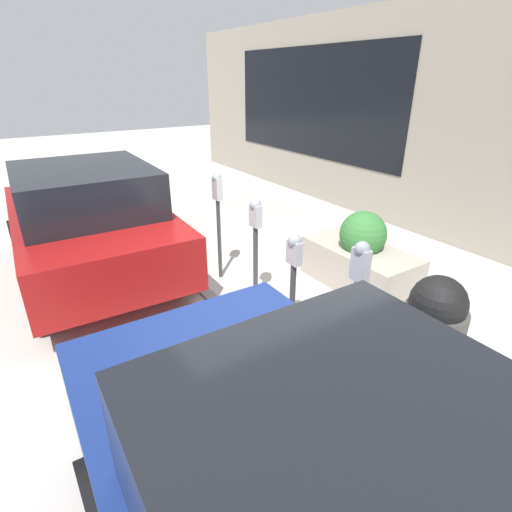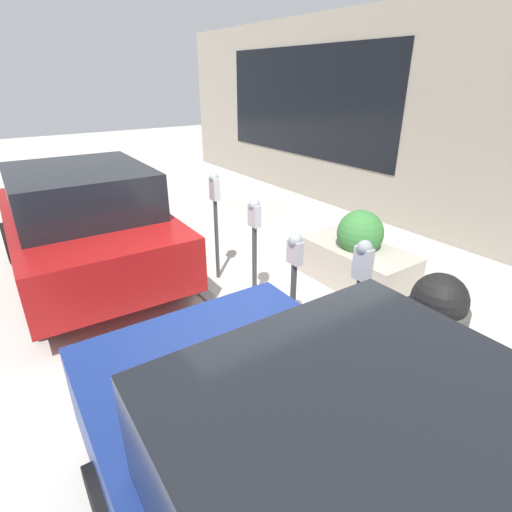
{
  "view_description": "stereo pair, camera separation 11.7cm",
  "coord_description": "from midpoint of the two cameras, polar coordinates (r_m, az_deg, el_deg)",
  "views": [
    {
      "loc": [
        -3.47,
        2.17,
        2.8
      ],
      "look_at": [
        0.0,
        -0.1,
        0.92
      ],
      "focal_mm": 28.0,
      "sensor_mm": 36.0,
      "label": 1
    },
    {
      "loc": [
        -3.4,
        2.27,
        2.8
      ],
      "look_at": [
        0.0,
        -0.1,
        0.92
      ],
      "focal_mm": 28.0,
      "sensor_mm": 36.0,
      "label": 2
    }
  ],
  "objects": [
    {
      "name": "building_facade",
      "position": [
        7.56,
        29.02,
        15.61
      ],
      "size": [
        19.0,
        0.17,
        4.03
      ],
      "color": "#9E9384",
      "rests_on": "ground_plane"
    },
    {
      "name": "ground_plane",
      "position": [
        4.96,
        -1.62,
        -10.03
      ],
      "size": [
        40.0,
        40.0,
        0.0
      ],
      "primitive_type": "plane",
      "color": "beige"
    },
    {
      "name": "parking_meter_nearest",
      "position": [
        3.74,
        13.69,
        -4.86
      ],
      "size": [
        0.16,
        0.14,
        1.51
      ],
      "color": "#38383D",
      "rests_on": "ground_plane"
    },
    {
      "name": "parking_meter_middle",
      "position": [
        4.95,
        -0.91,
        3.43
      ],
      "size": [
        0.17,
        0.14,
        1.45
      ],
      "color": "#38383D",
      "rests_on": "ground_plane"
    },
    {
      "name": "planter_box",
      "position": [
        5.89,
        13.73,
        -0.19
      ],
      "size": [
        1.63,
        0.82,
        1.12
      ],
      "color": "#B2A899",
      "rests_on": "ground_plane"
    },
    {
      "name": "trash_bin",
      "position": [
        4.15,
        23.14,
        -9.93
      ],
      "size": [
        0.56,
        0.56,
        1.19
      ],
      "color": "#514C47",
      "rests_on": "ground_plane"
    },
    {
      "name": "curb_strip",
      "position": [
        4.91,
        -2.42,
        -10.14
      ],
      "size": [
        19.0,
        0.16,
        0.04
      ],
      "color": "gray",
      "rests_on": "ground_plane"
    },
    {
      "name": "parked_car_middle",
      "position": [
        6.35,
        -23.74,
        4.38
      ],
      "size": [
        4.01,
        2.1,
        1.66
      ],
      "rotation": [
        0.0,
        0.0,
        -0.03
      ],
      "color": "maroon",
      "rests_on": "ground_plane"
    },
    {
      "name": "parking_meter_second",
      "position": [
        4.33,
        4.72,
        -1.57
      ],
      "size": [
        0.18,
        0.15,
        1.29
      ],
      "color": "#38383D",
      "rests_on": "ground_plane"
    },
    {
      "name": "parking_meter_fourth",
      "position": [
        5.69,
        -6.44,
        7.13
      ],
      "size": [
        0.15,
        0.13,
        1.59
      ],
      "color": "#38383D",
      "rests_on": "ground_plane"
    }
  ]
}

